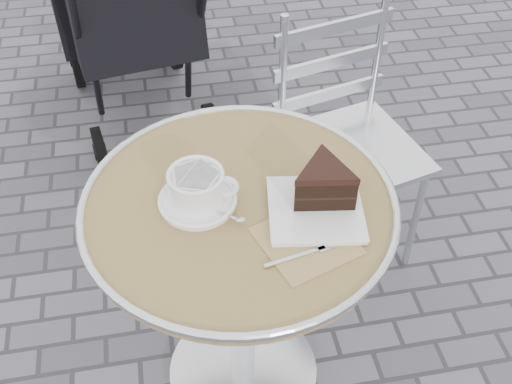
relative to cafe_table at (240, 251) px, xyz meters
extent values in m
plane|color=slate|center=(0.00, 0.00, -0.57)|extent=(80.00, 80.00, 0.00)
cylinder|color=silver|center=(0.00, 0.00, -0.55)|extent=(0.44, 0.44, 0.03)
cylinder|color=silver|center=(0.00, 0.00, -0.20)|extent=(0.07, 0.07, 0.67)
cylinder|color=tan|center=(0.00, 0.00, 0.15)|extent=(0.70, 0.70, 0.03)
torus|color=silver|center=(0.00, 0.00, 0.16)|extent=(0.72, 0.72, 0.02)
cylinder|color=white|center=(-0.09, 0.02, 0.17)|extent=(0.17, 0.17, 0.01)
cylinder|color=white|center=(-0.09, 0.02, 0.21)|extent=(0.13, 0.13, 0.07)
torus|color=white|center=(-0.03, 0.01, 0.21)|extent=(0.06, 0.02, 0.06)
cylinder|color=beige|center=(-0.09, 0.02, 0.25)|extent=(0.11, 0.11, 0.01)
cube|color=#A08058|center=(0.12, -0.14, 0.16)|extent=(0.23, 0.23, 0.00)
cube|color=white|center=(0.16, -0.06, 0.17)|extent=(0.23, 0.23, 0.01)
cylinder|color=silver|center=(0.30, 0.24, -0.35)|extent=(0.02, 0.02, 0.44)
cylinder|color=silver|center=(0.63, 0.32, -0.35)|extent=(0.02, 0.02, 0.44)
cylinder|color=silver|center=(0.22, 0.56, -0.35)|extent=(0.02, 0.02, 0.44)
cylinder|color=silver|center=(0.54, 0.64, -0.35)|extent=(0.02, 0.02, 0.44)
cube|color=silver|center=(0.42, 0.44, -0.12)|extent=(0.47, 0.47, 0.02)
cube|color=black|center=(-0.23, 1.37, -0.04)|extent=(0.57, 0.79, 0.44)
cylinder|color=black|center=(-0.40, 1.01, -0.47)|extent=(0.07, 0.20, 0.20)
cylinder|color=black|center=(0.05, 1.08, -0.47)|extent=(0.07, 0.20, 0.20)
cylinder|color=black|center=(-0.51, 1.66, -0.41)|extent=(0.09, 0.31, 0.31)
cylinder|color=black|center=(-0.05, 1.73, -0.41)|extent=(0.09, 0.31, 0.31)
camera|label=1|loc=(-0.15, -1.00, 1.18)|focal=45.00mm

